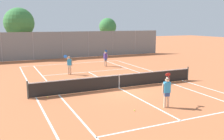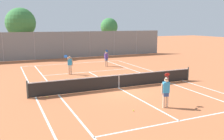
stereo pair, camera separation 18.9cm
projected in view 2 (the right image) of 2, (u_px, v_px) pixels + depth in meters
The scene contains 13 objects.
ground_plane at pixel (119, 88), 17.07m from camera, with size 120.00×120.00×0.00m, color #BC663D.
court_line_markings at pixel (119, 88), 17.07m from camera, with size 11.10×23.90×0.01m.
tennis_net at pixel (119, 81), 16.98m from camera, with size 12.00×0.10×1.07m.
player_near_side at pixel (166, 90), 12.96m from camera, with size 0.78×0.71×1.77m.
player_far_left at pixel (70, 64), 21.51m from camera, with size 0.84×0.69×1.77m.
player_far_right at pixel (106, 58), 25.62m from camera, with size 0.58×0.81×1.77m.
loose_tennis_ball_0 at pixel (133, 111), 12.58m from camera, with size 0.07×0.07×0.07m, color #D1DB33.
loose_tennis_ball_2 at pixel (153, 81), 19.13m from camera, with size 0.07×0.07×0.07m, color #D1DB33.
loose_tennis_ball_3 at pixel (42, 69), 24.21m from camera, with size 0.07×0.07×0.07m, color #D1DB33.
loose_tennis_ball_4 at pixel (47, 97), 14.93m from camera, with size 0.07×0.07×0.07m, color #D1DB33.
back_fence at pixel (63, 45), 31.49m from camera, with size 28.23×0.08×3.39m.
tree_behind_left at pixel (20, 24), 31.16m from camera, with size 3.72×3.72×6.32m.
tree_behind_right at pixel (109, 27), 37.91m from camera, with size 2.62×2.62×5.22m.
Camera 2 is at (-7.13, -14.95, 4.34)m, focal length 40.00 mm.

